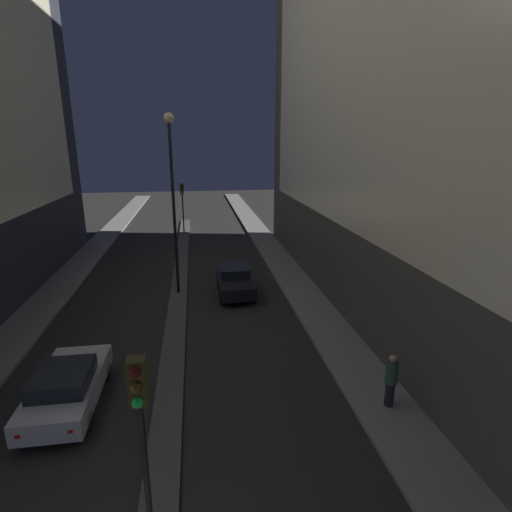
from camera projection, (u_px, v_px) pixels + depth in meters
name	position (u px, v px, depth m)	size (l,w,h in m)	color
building_right	(409.00, 31.00, 17.72)	(6.01, 30.59, 25.79)	#4C4742
median_strip	(180.00, 280.00, 24.35)	(0.92, 38.36, 0.12)	#56544F
traffic_light_near	(141.00, 419.00, 7.13)	(0.32, 0.42, 4.48)	black
traffic_light_mid	(182.00, 197.00, 35.27)	(0.32, 0.42, 4.48)	black
street_lamp	(172.00, 175.00, 20.37)	(0.54, 0.54, 9.43)	black
car_left_lane	(67.00, 386.00, 12.56)	(1.90, 4.29, 1.46)	silver
car_right_lane	(235.00, 281.00, 22.04)	(1.85, 4.03, 1.51)	black
pedestrian_on_right_sidewalk	(391.00, 379.00, 12.39)	(0.38, 0.38, 1.76)	black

